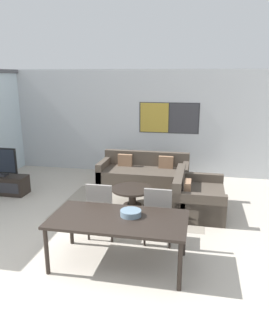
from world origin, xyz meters
TOP-DOWN VIEW (x-y plane):
  - ground_plane at (0.00, 0.00)m, footprint 24.00×24.00m
  - wall_back at (0.03, 5.30)m, footprint 8.09×0.09m
  - area_rug at (0.34, 2.78)m, footprint 2.97×2.02m
  - tv_console at (-2.81, 2.93)m, footprint 1.26×0.45m
  - sofa_main at (0.34, 4.20)m, footprint 2.17×0.98m
  - sofa_side at (1.62, 2.78)m, footprint 0.98×1.44m
  - coffee_table at (0.34, 2.78)m, footprint 0.86×0.86m
  - dining_table at (0.61, 0.59)m, footprint 1.91×0.99m
  - dining_chair_left at (0.13, 1.30)m, footprint 0.46×0.46m
  - dining_chair_centre at (1.08, 1.29)m, footprint 0.46×0.46m
  - fruit_bowl at (0.76, 0.69)m, footprint 0.30×0.30m

SIDE VIEW (x-z plane):
  - ground_plane at x=0.00m, z-range 0.00..0.00m
  - area_rug at x=0.34m, z-range 0.00..0.01m
  - tv_console at x=-2.81m, z-range 0.00..0.43m
  - sofa_main at x=0.34m, z-range -0.13..0.66m
  - sofa_side at x=1.62m, z-range -0.13..0.66m
  - coffee_table at x=0.34m, z-range 0.10..0.48m
  - dining_chair_left at x=0.13m, z-range 0.04..1.01m
  - dining_chair_centre at x=1.08m, z-range 0.04..1.01m
  - dining_table at x=0.61m, z-range 0.30..1.02m
  - fruit_bowl at x=0.76m, z-range 0.73..0.81m
  - wall_back at x=0.03m, z-range 0.00..2.80m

